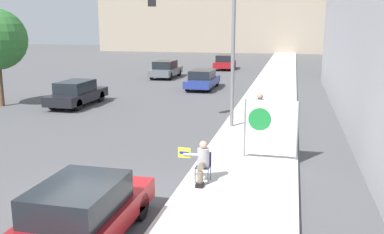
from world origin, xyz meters
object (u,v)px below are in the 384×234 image
(pedestrian_behind, at_px, (259,116))
(car_on_road_nearest, at_px, (77,93))
(parked_car_curbside, at_px, (82,212))
(car_on_road_far_lane, at_px, (225,62))
(car_on_road_midblock, at_px, (203,79))
(seated_protester, at_px, (202,161))
(jogger_on_sidewalk, at_px, (261,128))
(protest_banner, at_px, (270,128))
(car_on_road_distant, at_px, (166,69))
(traffic_light_pole, at_px, (204,28))

(pedestrian_behind, height_order, car_on_road_nearest, pedestrian_behind)
(parked_car_curbside, bearing_deg, car_on_road_far_lane, 94.27)
(pedestrian_behind, xyz_separation_m, car_on_road_midblock, (-5.04, 13.31, -0.37))
(seated_protester, distance_m, parked_car_curbside, 4.07)
(jogger_on_sidewalk, relative_size, car_on_road_midblock, 0.35)
(seated_protester, bearing_deg, car_on_road_midblock, 114.78)
(jogger_on_sidewalk, height_order, car_on_road_far_lane, jogger_on_sidewalk)
(seated_protester, relative_size, car_on_road_far_lane, 0.27)
(seated_protester, distance_m, protest_banner, 3.21)
(car_on_road_midblock, height_order, car_on_road_far_lane, car_on_road_far_lane)
(car_on_road_far_lane, bearing_deg, parked_car_curbside, -85.73)
(pedestrian_behind, distance_m, car_on_road_nearest, 11.90)
(car_on_road_distant, bearing_deg, protest_banner, -64.82)
(protest_banner, height_order, parked_car_curbside, protest_banner)
(pedestrian_behind, height_order, protest_banner, protest_banner)
(protest_banner, relative_size, car_on_road_distant, 0.43)
(traffic_light_pole, height_order, car_on_road_distant, traffic_light_pole)
(pedestrian_behind, distance_m, car_on_road_midblock, 14.24)
(traffic_light_pole, distance_m, car_on_road_nearest, 9.58)
(traffic_light_pole, bearing_deg, pedestrian_behind, -33.37)
(car_on_road_distant, height_order, car_on_road_far_lane, car_on_road_far_lane)
(traffic_light_pole, relative_size, car_on_road_midblock, 1.35)
(jogger_on_sidewalk, xyz_separation_m, protest_banner, (0.37, -0.82, 0.22))
(seated_protester, relative_size, parked_car_curbside, 0.29)
(car_on_road_nearest, bearing_deg, protest_banner, -34.92)
(car_on_road_nearest, bearing_deg, pedestrian_behind, -26.94)
(car_on_road_nearest, relative_size, car_on_road_far_lane, 1.04)
(car_on_road_distant, relative_size, car_on_road_far_lane, 1.06)
(car_on_road_nearest, relative_size, car_on_road_distant, 0.99)
(seated_protester, distance_m, pedestrian_behind, 5.21)
(seated_protester, bearing_deg, parked_car_curbside, -102.91)
(traffic_light_pole, distance_m, car_on_road_distant, 18.92)
(car_on_road_nearest, relative_size, car_on_road_midblock, 0.98)
(pedestrian_behind, bearing_deg, car_on_road_far_lane, -133.25)
(protest_banner, bearing_deg, car_on_road_nearest, 145.08)
(seated_protester, xyz_separation_m, jogger_on_sidewalk, (1.35, 3.50, 0.19))
(protest_banner, distance_m, car_on_road_far_lane, 30.05)
(seated_protester, xyz_separation_m, protest_banner, (1.72, 2.68, 0.41))
(car_on_road_nearest, xyz_separation_m, car_on_road_far_lane, (4.99, 21.62, 0.02))
(seated_protester, relative_size, car_on_road_distant, 0.26)
(parked_car_curbside, distance_m, car_on_road_distant, 28.41)
(car_on_road_nearest, distance_m, car_on_road_far_lane, 22.19)
(car_on_road_nearest, height_order, car_on_road_far_lane, car_on_road_far_lane)
(jogger_on_sidewalk, distance_m, car_on_road_distant, 22.65)
(jogger_on_sidewalk, distance_m, car_on_road_nearest, 12.83)
(seated_protester, relative_size, pedestrian_behind, 0.66)
(protest_banner, height_order, car_on_road_distant, protest_banner)
(seated_protester, xyz_separation_m, car_on_road_distant, (-8.30, 23.99, -0.04))
(traffic_light_pole, height_order, car_on_road_far_lane, traffic_light_pole)
(car_on_road_distant, bearing_deg, car_on_road_nearest, -94.78)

